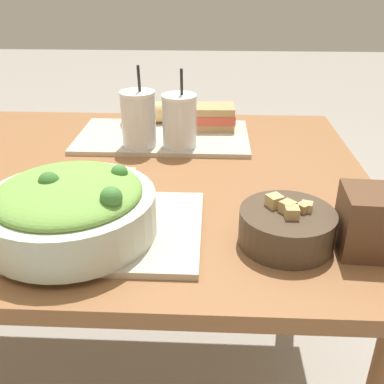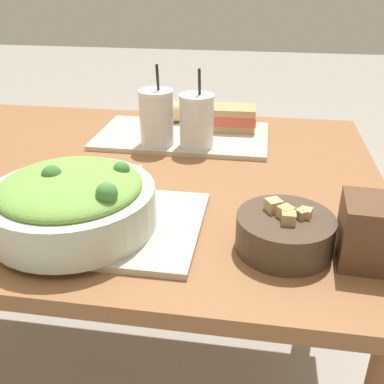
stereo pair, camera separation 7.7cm
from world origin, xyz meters
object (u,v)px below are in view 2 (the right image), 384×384
(soup_bowl, at_px, (285,231))
(baguette_near, at_px, (102,180))
(drink_cup_dark, at_px, (157,119))
(baguette_far, at_px, (170,112))
(sandwich_far, at_px, (234,118))
(drink_cup_red, at_px, (197,122))
(salad_bowl, at_px, (72,200))

(soup_bowl, height_order, baguette_near, soup_bowl)
(baguette_near, bearing_deg, drink_cup_dark, -18.95)
(soup_bowl, bearing_deg, baguette_near, 160.80)
(soup_bowl, bearing_deg, baguette_far, 117.60)
(baguette_far, bearing_deg, sandwich_far, -115.84)
(baguette_far, height_order, drink_cup_red, drink_cup_red)
(drink_cup_red, bearing_deg, sandwich_far, 60.21)
(baguette_near, distance_m, drink_cup_red, 0.33)
(salad_bowl, bearing_deg, baguette_near, 86.29)
(drink_cup_dark, bearing_deg, baguette_far, 91.14)
(salad_bowl, height_order, drink_cup_red, drink_cup_red)
(baguette_far, bearing_deg, drink_cup_red, -164.42)
(drink_cup_red, bearing_deg, baguette_far, 120.06)
(baguette_far, relative_size, drink_cup_red, 0.77)
(baguette_far, bearing_deg, baguette_near, 160.94)
(baguette_far, height_order, drink_cup_dark, drink_cup_dark)
(soup_bowl, relative_size, drink_cup_red, 0.82)
(sandwich_far, relative_size, drink_cup_red, 0.64)
(baguette_far, distance_m, drink_cup_dark, 0.19)
(sandwich_far, relative_size, baguette_far, 0.83)
(sandwich_far, height_order, drink_cup_red, drink_cup_red)
(salad_bowl, xyz_separation_m, drink_cup_dark, (0.05, 0.42, 0.01))
(soup_bowl, height_order, sandwich_far, soup_bowl)
(soup_bowl, distance_m, sandwich_far, 0.58)
(baguette_near, bearing_deg, baguette_far, -15.47)
(baguette_far, bearing_deg, soup_bowl, -166.88)
(soup_bowl, xyz_separation_m, drink_cup_dark, (-0.31, 0.42, 0.04))
(baguette_far, distance_m, drink_cup_red, 0.21)
(drink_cup_red, bearing_deg, drink_cup_dark, -180.00)
(salad_bowl, relative_size, baguette_far, 1.91)
(baguette_near, relative_size, drink_cup_dark, 0.87)
(salad_bowl, xyz_separation_m, baguette_near, (0.01, 0.12, -0.02))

